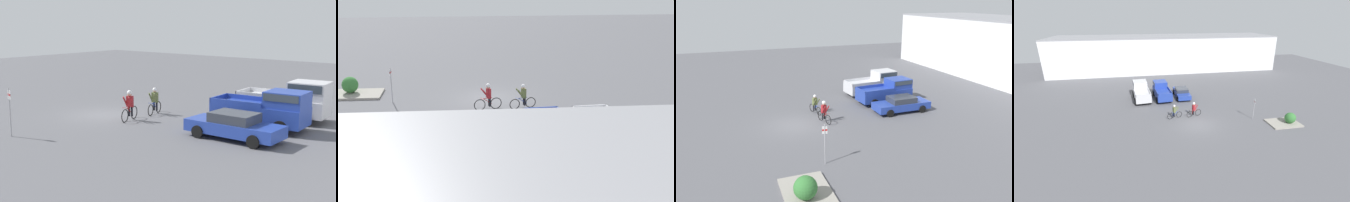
# 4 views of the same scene
# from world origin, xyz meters

# --- Properties ---
(ground_plane) EXTENTS (80.00, 80.00, 0.00)m
(ground_plane) POSITION_xyz_m (0.00, 0.00, 0.00)
(ground_plane) COLOR #56565B
(pickup_truck_0) EXTENTS (2.57, 5.20, 2.29)m
(pickup_truck_0) POSITION_xyz_m (-5.60, 9.29, 1.18)
(pickup_truck_0) COLOR silver
(pickup_truck_0) RESTS_ON ground_plane
(pickup_truck_1) EXTENTS (2.45, 5.08, 2.10)m
(pickup_truck_1) POSITION_xyz_m (-2.79, 9.25, 1.08)
(pickup_truck_1) COLOR #233D9E
(pickup_truck_1) RESTS_ON ground_plane
(sedan_0) EXTENTS (1.99, 4.74, 1.31)m
(sedan_0) POSITION_xyz_m (0.04, 9.00, 0.67)
(sedan_0) COLOR #233D9E
(sedan_0) RESTS_ON ground_plane
(cyclist_0) EXTENTS (1.80, 0.61, 1.75)m
(cyclist_0) POSITION_xyz_m (0.16, 2.19, 0.90)
(cyclist_0) COLOR black
(cyclist_0) RESTS_ON ground_plane
(cyclist_1) EXTENTS (1.76, 0.60, 1.63)m
(cyclist_1) POSITION_xyz_m (-2.09, 2.11, 0.81)
(cyclist_1) COLOR black
(cyclist_1) RESTS_ON ground_plane
(fire_lane_sign) EXTENTS (0.09, 0.30, 2.40)m
(fire_lane_sign) POSITION_xyz_m (6.52, 0.26, 1.45)
(fire_lane_sign) COLOR #9E9EA3
(fire_lane_sign) RESTS_ON ground_plane
(curb_island) EXTENTS (3.29, 2.34, 0.15)m
(curb_island) POSITION_xyz_m (9.16, -1.51, 0.07)
(curb_island) COLOR gray
(curb_island) RESTS_ON ground_plane
(shrub) EXTENTS (1.14, 1.14, 1.14)m
(shrub) POSITION_xyz_m (9.73, -1.71, 0.72)
(shrub) COLOR #337033
(shrub) RESTS_ON curb_island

